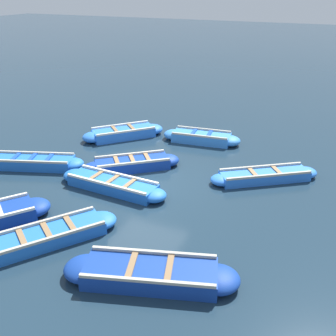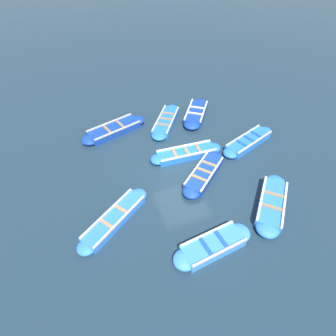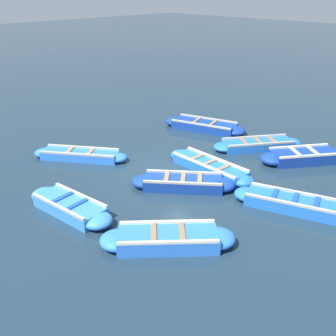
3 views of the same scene
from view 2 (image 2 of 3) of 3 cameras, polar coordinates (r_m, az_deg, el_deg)
The scene contains 10 objects.
ground_plane at distance 12.38m, azimuth 3.39°, elevation -0.74°, with size 120.00×120.00×0.00m, color #1C303F.
boat_tucked at distance 11.64m, azimuth 21.61°, elevation -7.22°, with size 3.13×3.00×0.45m.
boat_far_corner at distance 14.40m, azimuth 17.11°, elevation 5.52°, with size 1.97×3.67×0.42m.
boat_mid_row at distance 14.92m, azimuth -11.62°, elevation 8.21°, with size 2.08×3.95×0.44m.
boat_broadside at distance 15.32m, azimuth -0.43°, elevation 10.14°, with size 3.47×2.77×0.39m.
boat_end_of_row at distance 12.11m, azimuth 7.83°, elevation -1.22°, with size 2.76×3.09×0.43m.
boat_alongside at distance 9.91m, azimuth 9.77°, elevation -16.34°, with size 1.20×3.24×0.44m.
boat_outer_left at distance 13.09m, azimuth 4.00°, elevation 3.20°, with size 0.95×3.72×0.40m.
boat_inner_gap at distance 16.03m, azimuth 6.10°, elevation 11.73°, with size 3.27×2.70×0.47m.
boat_centre at distance 10.64m, azimuth -11.56°, elevation -10.77°, with size 2.69×3.38×0.37m.
Camera 2 is at (-7.99, 3.71, 8.70)m, focal length 28.00 mm.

